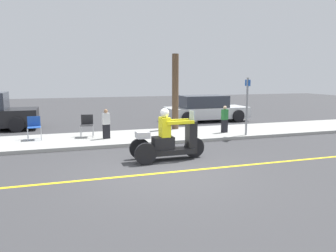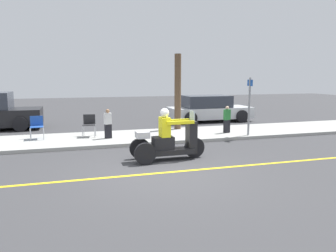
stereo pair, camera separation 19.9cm
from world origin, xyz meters
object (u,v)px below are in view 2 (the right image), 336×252
Objects in this scene: motorcycle_trike at (168,141)px; spectator_near_curb at (227,120)px; folding_chair_curbside at (89,123)px; tree_trunk at (178,92)px; spectator_with_child at (108,124)px; parked_car_lot_right at (209,109)px; street_sign at (249,104)px; folding_chair_set_back at (37,125)px.

motorcycle_trike is 2.00× the size of spectator_near_curb.
motorcycle_trike is 2.63× the size of folding_chair_curbside.
spectator_with_child is at bearing -156.81° from tree_trunk.
motorcycle_trike reaches higher than parked_car_lot_right.
motorcycle_trike reaches higher than folding_chair_curbside.
motorcycle_trike is 4.55m from street_sign.
spectator_with_child is 6.93m from parked_car_lot_right.
spectator_near_curb is 4.22m from parked_car_lot_right.
tree_trunk is 3.11m from street_sign.
folding_chair_curbside is 0.26× the size of tree_trunk.
folding_chair_set_back is 0.37× the size of street_sign.
folding_chair_set_back and folding_chair_curbside have the same top height.
folding_chair_set_back is 1.00× the size of folding_chair_curbside.
folding_chair_curbside is at bearing 171.79° from spectator_near_curb.
motorcycle_trike is 4.48m from spectator_near_curb.
spectator_with_child is (-1.35, 3.15, 0.10)m from motorcycle_trike.
motorcycle_trike is 4.96m from tree_trunk.
folding_chair_set_back is 1.85m from folding_chair_curbside.
street_sign is at bearing -9.90° from spectator_with_child.
spectator_with_child is at bearing 170.10° from street_sign.
tree_trunk reaches higher than motorcycle_trike.
motorcycle_trike is at bearing -62.12° from folding_chair_curbside.
folding_chair_set_back is (-2.48, 0.66, -0.01)m from spectator_with_child.
spectator_with_child is 0.34× the size of tree_trunk.
spectator_near_curb is 2.43m from tree_trunk.
street_sign is (5.23, -0.91, 0.68)m from spectator_with_child.
tree_trunk is at bearing -134.84° from parked_car_lot_right.
spectator_near_curb is at bearing -2.01° from spectator_with_child.
spectator_with_child is at bearing 113.20° from motorcycle_trike.
spectator_with_child is at bearing 177.99° from spectator_near_curb.
tree_trunk reaches higher than spectator_near_curb.
spectator_near_curb is 5.39m from folding_chair_curbside.
spectator_near_curb is at bearing -103.77° from parked_car_lot_right.
street_sign is at bearing -11.56° from folding_chair_set_back.
folding_chair_curbside is at bearing -152.27° from parked_car_lot_right.
parked_car_lot_right is 4.92m from street_sign.
folding_chair_curbside is 0.37× the size of street_sign.
tree_trunk reaches higher than folding_chair_set_back.
parked_car_lot_right reaches higher than spectator_with_child.
folding_chair_set_back is 8.81m from parked_car_lot_right.
street_sign is at bearing -95.51° from parked_car_lot_right.
folding_chair_set_back is at bearing 168.44° from street_sign.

